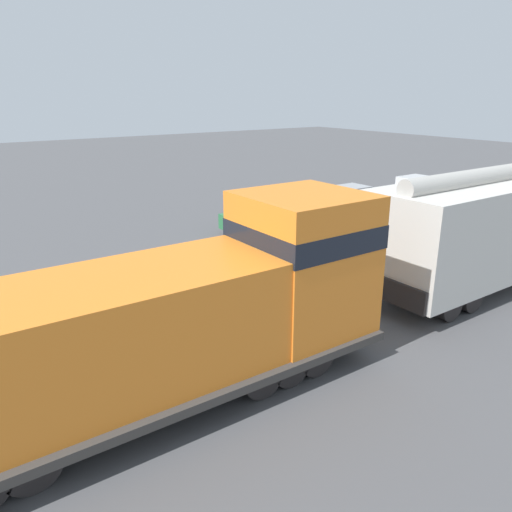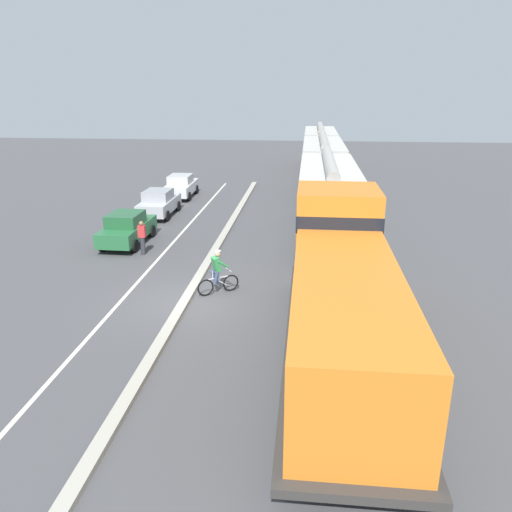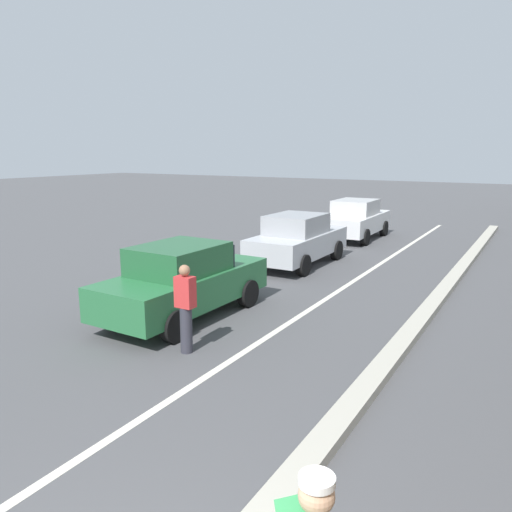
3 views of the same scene
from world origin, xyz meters
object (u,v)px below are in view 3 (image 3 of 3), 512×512
object	(u,v)px
parked_car_silver	(298,239)
pedestrian_by_cars	(186,307)
parked_car_green	(184,280)
parked_car_white	(356,219)

from	to	relation	value
parked_car_silver	pedestrian_by_cars	bearing A→B (deg)	-79.49
parked_car_silver	pedestrian_by_cars	world-z (taller)	same
parked_car_silver	pedestrian_by_cars	xyz separation A→B (m)	(1.38, -7.44, 0.03)
parked_car_green	parked_car_white	size ratio (longest dim) A/B	1.00
parked_car_silver	pedestrian_by_cars	distance (m)	7.57
parked_car_silver	parked_car_white	xyz separation A→B (m)	(-0.01, 5.56, 0.00)
parked_car_white	parked_car_green	bearing A→B (deg)	-89.45
parked_car_green	parked_car_silver	size ratio (longest dim) A/B	1.01
parked_car_green	parked_car_silver	world-z (taller)	same
pedestrian_by_cars	parked_car_white	bearing A→B (deg)	96.12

